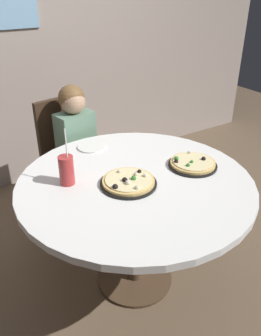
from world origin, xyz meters
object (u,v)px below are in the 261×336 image
(diner_child, at_px, (84,168))
(dining_table, at_px, (135,193))
(pizza_veggie, at_px, (128,182))
(soda_cup, at_px, (67,170))
(pizza_cheese, at_px, (192,163))
(chair_wooden, at_px, (70,154))
(plate_small, at_px, (91,147))

(diner_child, bearing_deg, dining_table, -90.96)
(pizza_veggie, relative_size, soda_cup, 0.99)
(diner_child, xyz_separation_m, pizza_cheese, (0.35, -0.76, 0.28))
(dining_table, bearing_deg, soda_cup, 153.23)
(dining_table, relative_size, soda_cup, 4.21)
(pizza_cheese, bearing_deg, chair_wooden, 111.99)
(pizza_veggie, bearing_deg, diner_child, 84.59)
(soda_cup, distance_m, plate_small, 0.45)
(pizza_cheese, bearing_deg, plate_small, 125.76)
(dining_table, bearing_deg, plate_small, 92.50)
(chair_wooden, relative_size, soda_cup, 3.10)
(dining_table, distance_m, pizza_cheese, 0.38)
(diner_child, bearing_deg, soda_cup, -121.50)
(pizza_veggie, relative_size, pizza_cheese, 1.07)
(dining_table, relative_size, chair_wooden, 1.36)
(dining_table, height_order, pizza_cheese, pizza_cheese)
(pizza_cheese, bearing_deg, pizza_veggie, 176.40)
(diner_child, distance_m, pizza_veggie, 0.79)
(soda_cup, xyz_separation_m, plate_small, (0.30, 0.33, -0.08))
(diner_child, height_order, pizza_cheese, diner_child)
(pizza_veggie, bearing_deg, soda_cup, 145.32)
(chair_wooden, bearing_deg, pizza_veggie, -92.70)
(plate_small, bearing_deg, pizza_veggie, -94.07)
(diner_child, relative_size, pizza_cheese, 3.81)
(dining_table, xyz_separation_m, pizza_cheese, (0.37, -0.05, 0.11))
(pizza_veggie, bearing_deg, pizza_cheese, -3.60)
(pizza_cheese, xyz_separation_m, plate_small, (-0.39, 0.54, -0.01))
(chair_wooden, relative_size, plate_small, 5.28)
(pizza_veggie, bearing_deg, chair_wooden, 87.30)
(dining_table, height_order, plate_small, plate_small)
(diner_child, height_order, plate_small, diner_child)
(dining_table, height_order, soda_cup, soda_cup)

